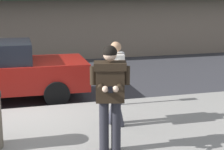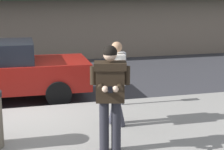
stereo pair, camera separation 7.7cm
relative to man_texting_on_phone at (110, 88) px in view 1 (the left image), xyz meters
The scene contains 5 objects.
ground_plane 3.72m from the man_texting_on_phone, 117.25° to the left, with size 80.00×80.00×0.00m, color #333338.
curb_paint_line 3.46m from the man_texting_on_phone, 100.83° to the left, with size 28.00×0.12×0.01m, color silver.
man_texting_on_phone is the anchor object (origin of this frame).
pedestrian_in_light_coat 1.30m from the man_texting_on_phone, 69.34° to the left, with size 0.37×0.60×1.70m.
parking_meter 2.71m from the man_texting_on_phone, 68.98° to the left, with size 0.12×0.18×1.27m.
Camera 1 is at (0.02, -8.79, 2.76)m, focal length 60.00 mm.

